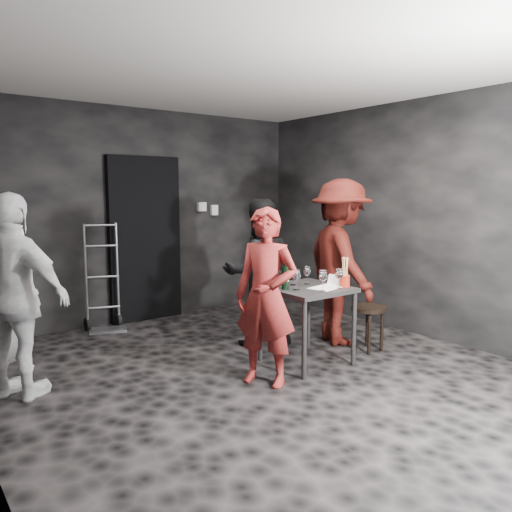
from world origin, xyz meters
TOP-DOWN VIEW (x-y plane):
  - floor at (0.00, 0.00)m, footprint 4.50×5.00m
  - ceiling at (0.00, 0.00)m, footprint 4.50×5.00m
  - wall_back at (0.00, 2.50)m, footprint 4.50×0.04m
  - wall_right at (2.25, 0.00)m, footprint 0.04×5.00m
  - doorway at (0.00, 2.44)m, footprint 0.95×0.10m
  - wallbox_upper at (0.85, 2.45)m, footprint 0.12×0.06m
  - wallbox_lower at (1.05, 2.45)m, footprint 0.10×0.06m
  - hand_truck at (-0.62, 2.27)m, footprint 0.43×0.36m
  - tasting_table at (0.54, -0.04)m, footprint 0.72×0.72m
  - stool at (1.31, -0.15)m, footprint 0.36×0.36m
  - server_red at (-0.10, -0.22)m, footprint 0.60×0.68m
  - woman_black at (0.52, 0.71)m, footprint 0.91×0.67m
  - man_maroon at (1.28, 0.24)m, footprint 1.04×1.52m
  - bystander_cream at (-1.88, 0.73)m, footprint 1.06×1.16m
  - tasting_mat at (0.66, -0.18)m, footprint 0.36×0.28m
  - wine_glass_a at (0.35, -0.10)m, footprint 0.11×0.11m
  - wine_glass_b at (0.33, 0.03)m, footprint 0.09×0.09m
  - wine_glass_c at (0.49, 0.10)m, footprint 0.08×0.08m
  - wine_glass_d at (0.52, -0.27)m, footprint 0.09×0.09m
  - wine_glass_e at (0.73, -0.28)m, footprint 0.10×0.10m
  - wine_glass_f at (0.63, 0.06)m, footprint 0.08×0.08m
  - wine_bottle at (0.29, -0.01)m, footprint 0.07×0.07m
  - breadstick_cup at (0.84, -0.25)m, footprint 0.10×0.10m
  - reserved_card at (0.82, -0.12)m, footprint 0.10×0.14m

SIDE VIEW (x-z plane):
  - floor at x=0.00m, z-range -0.01..0.01m
  - hand_truck at x=-0.62m, z-range -0.41..0.87m
  - stool at x=1.31m, z-range 0.14..0.61m
  - tasting_table at x=0.54m, z-range 0.28..1.03m
  - tasting_mat at x=0.66m, z-range 0.75..0.75m
  - server_red at x=-0.10m, z-range 0.00..1.56m
  - reserved_card at x=0.82m, z-range 0.75..0.85m
  - woman_black at x=0.52m, z-range 0.00..1.66m
  - wine_glass_b at x=0.33m, z-range 0.75..0.94m
  - wine_glass_f at x=0.63m, z-range 0.75..0.94m
  - wine_glass_e at x=0.73m, z-range 0.75..0.96m
  - wine_glass_c at x=0.49m, z-range 0.75..0.96m
  - wine_glass_d at x=0.52m, z-range 0.75..0.96m
  - wine_glass_a at x=0.35m, z-range 0.75..0.96m
  - wine_bottle at x=0.29m, z-range 0.72..1.00m
  - breadstick_cup at x=0.84m, z-range 0.73..1.04m
  - bystander_cream at x=-1.88m, z-range 0.00..1.83m
  - doorway at x=0.00m, z-range 0.00..2.10m
  - man_maroon at x=1.28m, z-range 0.00..2.14m
  - wall_back at x=0.00m, z-range 0.00..2.70m
  - wall_right at x=2.25m, z-range 0.00..2.70m
  - wallbox_lower at x=1.05m, z-range 1.33..1.47m
  - wallbox_upper at x=0.85m, z-range 1.39..1.51m
  - ceiling at x=0.00m, z-range 2.69..2.71m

